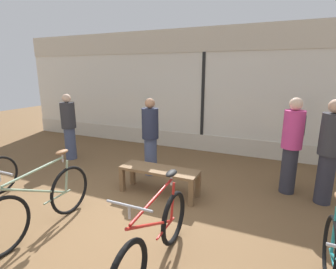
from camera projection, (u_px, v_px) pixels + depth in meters
name	position (u px, v px, depth m)	size (l,w,h in m)	color
ground_plane	(118.00, 226.00, 3.71)	(24.00, 24.00, 0.00)	brown
shop_back_wall	(203.00, 90.00, 6.85)	(12.00, 0.08, 3.20)	beige
bicycle_left	(41.00, 203.00, 3.53)	(0.46, 1.80, 1.05)	black
bicycle_right	(155.00, 239.00, 2.83)	(0.46, 1.73, 1.02)	black
display_bench	(159.00, 173.00, 4.59)	(1.40, 0.44, 0.48)	brown
customer_near_rack	(69.00, 126.00, 6.35)	(0.41, 0.41, 1.60)	#424C6B
customer_by_window	(329.00, 151.00, 4.15)	(0.39, 0.39, 1.72)	#2D2D38
customer_mid_floor	(292.00, 143.00, 4.54)	(0.42, 0.54, 1.71)	#2D2D38
customer_near_bench	(150.00, 136.00, 5.38)	(0.37, 0.37, 1.61)	#424C6B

